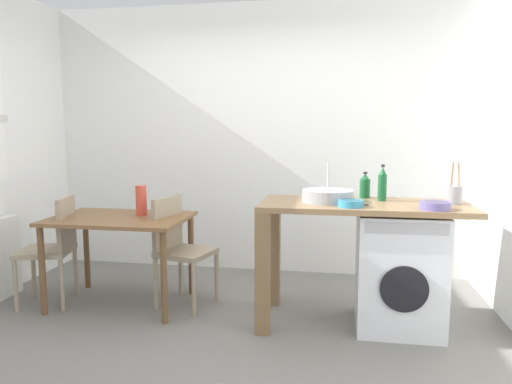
{
  "coord_description": "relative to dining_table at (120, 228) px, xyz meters",
  "views": [
    {
      "loc": [
        0.83,
        -3.01,
        1.44
      ],
      "look_at": [
        0.23,
        0.45,
        0.98
      ],
      "focal_mm": 32.99,
      "sensor_mm": 36.0,
      "label": 1
    }
  ],
  "objects": [
    {
      "name": "chair_person_seat",
      "position": [
        -0.55,
        -0.08,
        -0.14
      ],
      "size": [
        0.48,
        0.48,
        0.9
      ],
      "rotation": [
        0.0,
        0.0,
        1.81
      ],
      "color": "gray",
      "rests_on": "ground_plane"
    },
    {
      "name": "sink_basin",
      "position": [
        1.69,
        -0.08,
        0.32
      ],
      "size": [
        0.38,
        0.38,
        0.09
      ],
      "primitive_type": "cylinder",
      "color": "#9EA0A5",
      "rests_on": "kitchen_counter"
    },
    {
      "name": "wall_back",
      "position": [
        0.93,
        1.21,
        0.71
      ],
      "size": [
        4.6,
        0.1,
        2.7
      ],
      "primitive_type": "cube",
      "color": "white",
      "rests_on": "ground_plane"
    },
    {
      "name": "dining_table",
      "position": [
        0.0,
        0.0,
        0.0
      ],
      "size": [
        1.1,
        0.76,
        0.74
      ],
      "color": "brown",
      "rests_on": "ground_plane"
    },
    {
      "name": "kitchen_counter",
      "position": [
        1.74,
        -0.08,
        0.12
      ],
      "size": [
        1.5,
        0.68,
        0.92
      ],
      "color": "olive",
      "rests_on": "ground_plane"
    },
    {
      "name": "colander",
      "position": [
        2.4,
        -0.3,
        0.31
      ],
      "size": [
        0.2,
        0.2,
        0.06
      ],
      "color": "slate",
      "rests_on": "kitchen_counter"
    },
    {
      "name": "washing_machine",
      "position": [
        2.21,
        -0.08,
        -0.21
      ],
      "size": [
        0.6,
        0.61,
        0.86
      ],
      "color": "silver",
      "rests_on": "ground_plane"
    },
    {
      "name": "chair_opposite",
      "position": [
        0.48,
        0.07,
        -0.14
      ],
      "size": [
        0.49,
        0.49,
        0.9
      ],
      "rotation": [
        0.0,
        0.0,
        -1.83
      ],
      "color": "gray",
      "rests_on": "ground_plane"
    },
    {
      "name": "utensil_crock",
      "position": [
        2.58,
        -0.03,
        0.35
      ],
      "size": [
        0.11,
        0.11,
        0.3
      ],
      "color": "gray",
      "rests_on": "kitchen_counter"
    },
    {
      "name": "scissors",
      "position": [
        1.9,
        -0.18,
        0.28
      ],
      "size": [
        0.15,
        0.06,
        0.01
      ],
      "color": "#B2B2B7",
      "rests_on": "kitchen_counter"
    },
    {
      "name": "bottle_squat_brown",
      "position": [
        2.09,
        0.04,
        0.4
      ],
      "size": [
        0.06,
        0.06,
        0.27
      ],
      "color": "#19592D",
      "rests_on": "kitchen_counter"
    },
    {
      "name": "bottle_tall_green",
      "position": [
        1.97,
        0.19,
        0.37
      ],
      "size": [
        0.08,
        0.08,
        0.2
      ],
      "color": "#19592D",
      "rests_on": "kitchen_counter"
    },
    {
      "name": "tap",
      "position": [
        1.69,
        0.1,
        0.42
      ],
      "size": [
        0.02,
        0.02,
        0.28
      ],
      "primitive_type": "cylinder",
      "color": "#B2B2B7",
      "rests_on": "kitchen_counter"
    },
    {
      "name": "vase",
      "position": [
        0.15,
        0.1,
        0.22
      ],
      "size": [
        0.09,
        0.09,
        0.25
      ],
      "primitive_type": "cylinder",
      "color": "#D84C38",
      "rests_on": "dining_table"
    },
    {
      "name": "mixing_bowl",
      "position": [
        1.85,
        -0.28,
        0.3
      ],
      "size": [
        0.18,
        0.18,
        0.05
      ],
      "color": "teal",
      "rests_on": "kitchen_counter"
    },
    {
      "name": "ground_plane",
      "position": [
        0.93,
        -0.54,
        -0.64
      ],
      "size": [
        5.46,
        5.46,
        0.0
      ],
      "primitive_type": "plane",
      "color": "slate"
    }
  ]
}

